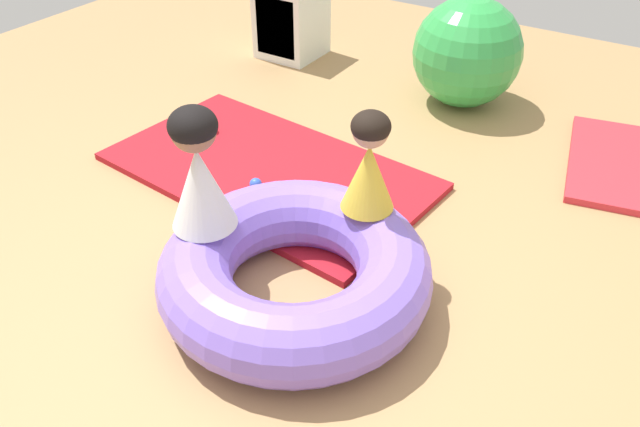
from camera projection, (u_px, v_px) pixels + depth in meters
ground_plane at (296, 313)px, 2.75m from camera, size 8.00×8.00×0.00m
gym_mat_center_rear at (268, 171)px, 3.64m from camera, size 1.91×1.19×0.04m
inflatable_cushion at (295, 271)px, 2.72m from camera, size 1.17×1.17×0.32m
child_in_yellow at (369, 163)px, 2.70m from camera, size 0.33×0.33×0.46m
child_in_white at (199, 170)px, 2.58m from camera, size 0.35×0.35×0.55m
play_ball_blue at (256, 184)px, 3.43m from camera, size 0.07×0.07×0.07m
play_ball_red at (208, 125)px, 3.94m from camera, size 0.09×0.09×0.09m
play_ball_yellow at (315, 213)px, 3.18m from camera, size 0.10×0.10×0.10m
exercise_ball_large at (467, 52)px, 4.18m from camera, size 0.71×0.71×0.71m
storage_cube at (290, 21)px, 4.89m from camera, size 0.44×0.44×0.56m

